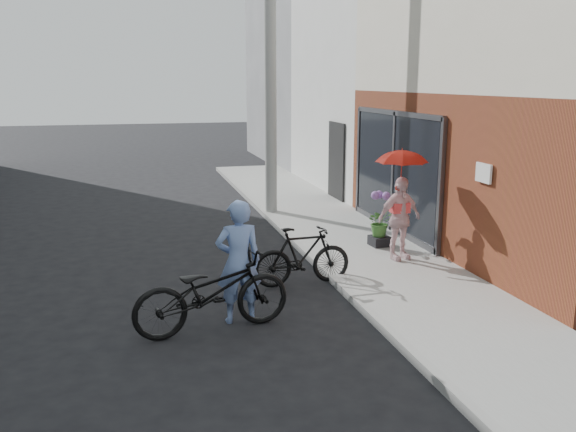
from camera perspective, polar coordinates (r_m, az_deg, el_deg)
name	(u,v)px	position (r m, az deg, el deg)	size (l,w,h in m)	color
ground	(291,306)	(9.01, 0.29, -8.43)	(80.00, 80.00, 0.00)	black
sidewalk	(373,255)	(11.44, 7.92, -3.64)	(2.20, 24.00, 0.12)	#999993
curb	(313,260)	(11.06, 2.34, -4.09)	(0.12, 24.00, 0.12)	#9E9E99
plaster_building	(444,71)	(19.52, 14.42, 12.99)	(8.00, 6.00, 7.00)	silver
east_building_far	(360,74)	(25.88, 6.76, 13.09)	(8.00, 8.00, 7.00)	slate
utility_pole	(270,68)	(14.50, -1.66, 13.64)	(0.28, 0.28, 7.00)	#9E9E99
officer	(239,262)	(8.22, -4.65, -4.29)	(0.62, 0.41, 1.70)	#7694D2
bike_left	(212,291)	(8.03, -7.12, -7.02)	(0.73, 2.09, 1.10)	black
bike_right	(302,256)	(9.77, 1.34, -3.77)	(0.45, 1.60, 0.96)	black
kimono_woman	(399,218)	(10.88, 10.38, -0.22)	(0.86, 0.36, 1.48)	beige
parasol	(402,155)	(10.69, 10.61, 5.60)	(0.85, 0.85, 0.75)	red
planter	(380,241)	(11.85, 8.57, -2.31)	(0.35, 0.35, 0.19)	black
potted_plant	(380,222)	(11.76, 8.63, -0.54)	(0.51, 0.44, 0.57)	#3A6E2C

